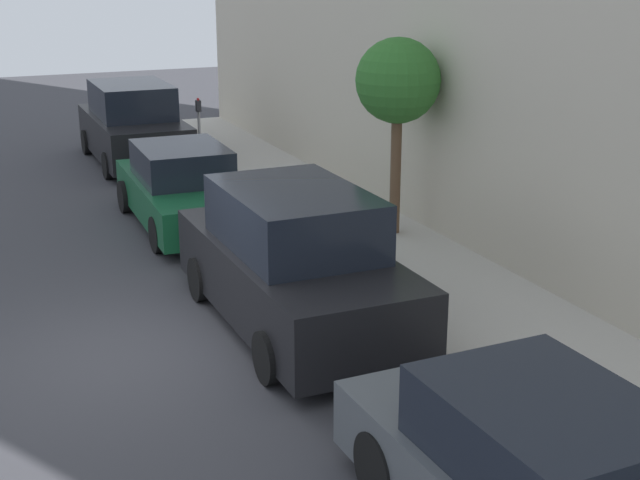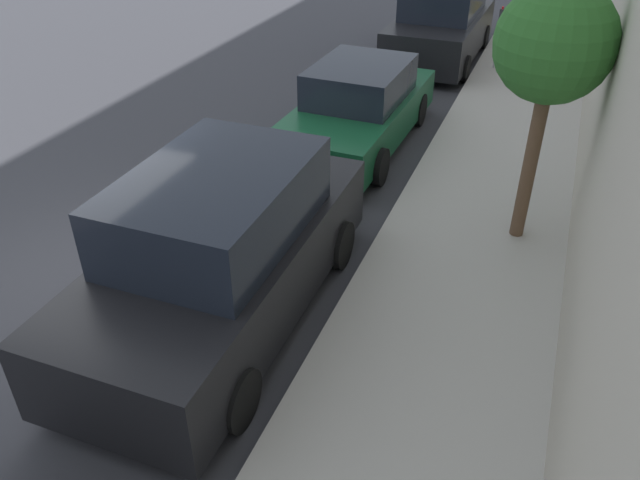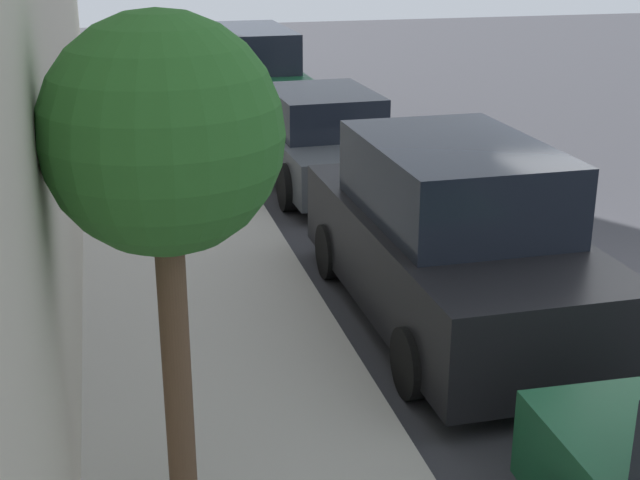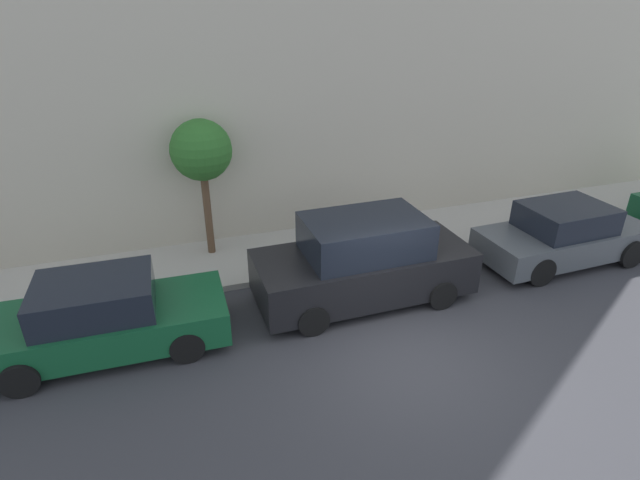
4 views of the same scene
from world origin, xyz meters
TOP-DOWN VIEW (x-y plane):
  - ground_plane at (0.00, 0.00)m, footprint 60.00×60.00m
  - sidewalk at (4.80, 0.00)m, footprint 2.59×32.00m
  - parked_minivan_nearest at (2.44, -11.37)m, footprint 2.02×4.92m
  - parked_sedan_second at (2.25, -5.57)m, footprint 1.92×4.54m
  - parked_suv_third at (2.23, 0.03)m, footprint 2.08×4.81m
  - parking_meter_near at (3.95, -11.28)m, footprint 0.11×0.15m
  - street_tree at (5.37, 3.00)m, footprint 1.49×1.49m

SIDE VIEW (x-z plane):
  - ground_plane at x=0.00m, z-range 0.00..0.00m
  - sidewalk at x=4.80m, z-range 0.00..0.15m
  - parked_sedan_second at x=2.25m, z-range -0.05..1.49m
  - parked_minivan_nearest at x=2.44m, z-range -0.03..1.87m
  - parked_suv_third at x=2.23m, z-range -0.06..1.92m
  - parking_meter_near at x=3.95m, z-range 0.31..1.74m
  - street_tree at x=5.37m, z-range 1.11..4.60m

